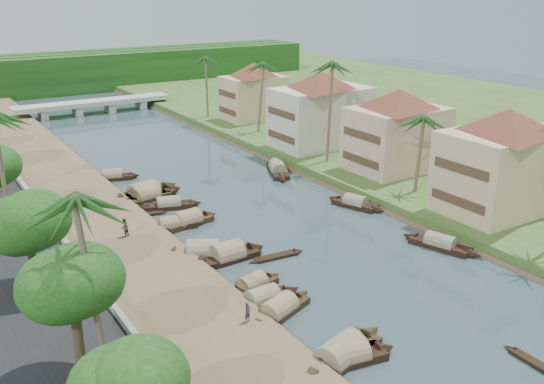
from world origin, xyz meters
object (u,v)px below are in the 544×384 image
building_near (503,159)px  sampan_1 (349,356)px  sampan_0 (341,355)px  person_near (248,312)px  bridge (93,104)px

building_near → sampan_1: bearing=-158.3°
sampan_0 → building_near: bearing=4.0°
building_near → sampan_1: (-27.94, -11.14, -5.97)m
building_near → person_near: size_ratio=9.94×
bridge → person_near: 79.74m
sampan_1 → building_near: bearing=31.6°
bridge → person_near: bridge is taller
building_near → sampan_0: bearing=-159.2°
bridge → sampan_1: (-8.94, -85.14, -1.31)m
building_near → person_near: (-31.63, -4.73, -4.84)m
bridge → building_near: size_ratio=1.89×
sampan_0 → person_near: bearing=101.8°
sampan_0 → sampan_1: sampan_0 is taller
building_near → sampan_0: 30.89m
bridge → building_near: 76.54m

